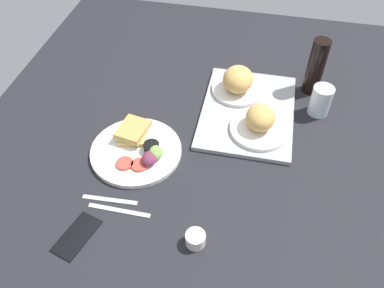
{
  "coord_description": "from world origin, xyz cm",
  "views": [
    {
      "loc": [
        88.36,
        21.53,
        99.25
      ],
      "look_at": [
        2.0,
        3.0,
        4.0
      ],
      "focal_mm": 37.11,
      "sensor_mm": 36.0,
      "label": 1
    }
  ],
  "objects_px": {
    "espresso_cup": "(195,239)",
    "cell_phone": "(77,235)",
    "fork": "(110,200)",
    "bread_plate_far": "(260,122)",
    "serving_tray": "(248,111)",
    "drinking_glass": "(321,101)",
    "bread_plate_near": "(238,82)",
    "plate_with_salad": "(138,148)",
    "knife": "(119,210)",
    "soda_bottle": "(316,67)"
  },
  "relations": [
    {
      "from": "bread_plate_near",
      "to": "serving_tray",
      "type": "bearing_deg",
      "value": 28.92
    },
    {
      "from": "soda_bottle",
      "to": "fork",
      "type": "relative_size",
      "value": 1.3
    },
    {
      "from": "bread_plate_far",
      "to": "knife",
      "type": "bearing_deg",
      "value": -42.04
    },
    {
      "from": "bread_plate_far",
      "to": "plate_with_salad",
      "type": "relative_size",
      "value": 0.67
    },
    {
      "from": "bread_plate_far",
      "to": "soda_bottle",
      "type": "height_order",
      "value": "soda_bottle"
    },
    {
      "from": "drinking_glass",
      "to": "plate_with_salad",
      "type": "bearing_deg",
      "value": -61.06
    },
    {
      "from": "fork",
      "to": "soda_bottle",
      "type": "bearing_deg",
      "value": 45.0
    },
    {
      "from": "bread_plate_far",
      "to": "espresso_cup",
      "type": "distance_m",
      "value": 0.48
    },
    {
      "from": "plate_with_salad",
      "to": "espresso_cup",
      "type": "height_order",
      "value": "plate_with_salad"
    },
    {
      "from": "soda_bottle",
      "to": "fork",
      "type": "bearing_deg",
      "value": -41.6
    },
    {
      "from": "plate_with_salad",
      "to": "fork",
      "type": "relative_size",
      "value": 1.78
    },
    {
      "from": "bread_plate_near",
      "to": "fork",
      "type": "bearing_deg",
      "value": -28.38
    },
    {
      "from": "plate_with_salad",
      "to": "cell_phone",
      "type": "bearing_deg",
      "value": -11.95
    },
    {
      "from": "drinking_glass",
      "to": "bread_plate_far",
      "type": "bearing_deg",
      "value": -53.15
    },
    {
      "from": "serving_tray",
      "to": "plate_with_salad",
      "type": "height_order",
      "value": "plate_with_salad"
    },
    {
      "from": "bread_plate_near",
      "to": "fork",
      "type": "height_order",
      "value": "bread_plate_near"
    },
    {
      "from": "soda_bottle",
      "to": "serving_tray",
      "type": "bearing_deg",
      "value": -50.61
    },
    {
      "from": "serving_tray",
      "to": "soda_bottle",
      "type": "height_order",
      "value": "soda_bottle"
    },
    {
      "from": "espresso_cup",
      "to": "soda_bottle",
      "type": "bearing_deg",
      "value": 157.89
    },
    {
      "from": "bread_plate_near",
      "to": "cell_phone",
      "type": "bearing_deg",
      "value": -26.8
    },
    {
      "from": "fork",
      "to": "cell_phone",
      "type": "bearing_deg",
      "value": -113.04
    },
    {
      "from": "soda_bottle",
      "to": "cell_phone",
      "type": "relative_size",
      "value": 1.54
    },
    {
      "from": "serving_tray",
      "to": "fork",
      "type": "bearing_deg",
      "value": -37.28
    },
    {
      "from": "fork",
      "to": "bread_plate_far",
      "type": "bearing_deg",
      "value": 39.44
    },
    {
      "from": "fork",
      "to": "knife",
      "type": "xyz_separation_m",
      "value": [
        0.03,
        0.04,
        0.0
      ]
    },
    {
      "from": "serving_tray",
      "to": "espresso_cup",
      "type": "height_order",
      "value": "espresso_cup"
    },
    {
      "from": "plate_with_salad",
      "to": "soda_bottle",
      "type": "xyz_separation_m",
      "value": [
        -0.45,
        0.56,
        0.09
      ]
    },
    {
      "from": "serving_tray",
      "to": "drinking_glass",
      "type": "distance_m",
      "value": 0.26
    },
    {
      "from": "bread_plate_far",
      "to": "knife",
      "type": "xyz_separation_m",
      "value": [
        0.41,
        -0.37,
        -0.05
      ]
    },
    {
      "from": "fork",
      "to": "cell_phone",
      "type": "relative_size",
      "value": 1.18
    },
    {
      "from": "serving_tray",
      "to": "espresso_cup",
      "type": "bearing_deg",
      "value": -8.1
    },
    {
      "from": "espresso_cup",
      "to": "bread_plate_far",
      "type": "bearing_deg",
      "value": 164.59
    },
    {
      "from": "espresso_cup",
      "to": "fork",
      "type": "distance_m",
      "value": 0.29
    },
    {
      "from": "soda_bottle",
      "to": "espresso_cup",
      "type": "distance_m",
      "value": 0.81
    },
    {
      "from": "espresso_cup",
      "to": "cell_phone",
      "type": "height_order",
      "value": "espresso_cup"
    },
    {
      "from": "soda_bottle",
      "to": "cell_phone",
      "type": "bearing_deg",
      "value": -38.55
    },
    {
      "from": "bread_plate_near",
      "to": "bread_plate_far",
      "type": "distance_m",
      "value": 0.22
    },
    {
      "from": "soda_bottle",
      "to": "knife",
      "type": "relative_size",
      "value": 1.17
    },
    {
      "from": "serving_tray",
      "to": "plate_with_salad",
      "type": "bearing_deg",
      "value": -51.52
    },
    {
      "from": "cell_phone",
      "to": "serving_tray",
      "type": "bearing_deg",
      "value": 162.54
    },
    {
      "from": "bread_plate_far",
      "to": "drinking_glass",
      "type": "distance_m",
      "value": 0.25
    },
    {
      "from": "serving_tray",
      "to": "fork",
      "type": "distance_m",
      "value": 0.6
    },
    {
      "from": "fork",
      "to": "knife",
      "type": "distance_m",
      "value": 0.05
    },
    {
      "from": "knife",
      "to": "cell_phone",
      "type": "height_order",
      "value": "cell_phone"
    },
    {
      "from": "fork",
      "to": "cell_phone",
      "type": "xyz_separation_m",
      "value": [
        0.14,
        -0.05,
        0.0
      ]
    },
    {
      "from": "bread_plate_far",
      "to": "drinking_glass",
      "type": "bearing_deg",
      "value": 126.85
    },
    {
      "from": "drinking_glass",
      "to": "cell_phone",
      "type": "relative_size",
      "value": 0.78
    },
    {
      "from": "bread_plate_near",
      "to": "fork",
      "type": "distance_m",
      "value": 0.65
    },
    {
      "from": "bread_plate_near",
      "to": "cell_phone",
      "type": "relative_size",
      "value": 1.39
    },
    {
      "from": "knife",
      "to": "plate_with_salad",
      "type": "bearing_deg",
      "value": 93.72
    }
  ]
}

